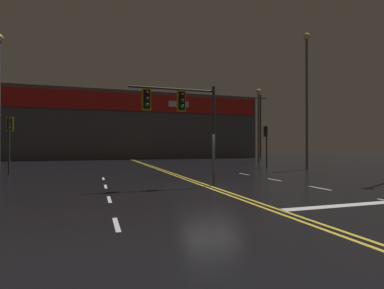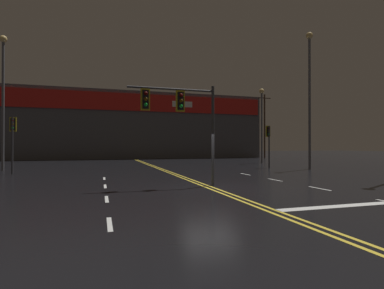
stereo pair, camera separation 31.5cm
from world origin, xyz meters
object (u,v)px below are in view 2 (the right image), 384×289
(traffic_signal_corner_northeast, at_px, (268,137))
(streetlight_near_left, at_px, (310,84))
(traffic_signal_median, at_px, (178,109))
(traffic_signal_corner_northwest, at_px, (13,132))
(streetlight_far_left, at_px, (3,86))
(streetlight_median_approach, at_px, (262,115))

(traffic_signal_corner_northeast, xyz_separation_m, streetlight_near_left, (2.45, -2.33, 4.34))
(traffic_signal_median, relative_size, traffic_signal_corner_northwest, 1.23)
(traffic_signal_median, bearing_deg, streetlight_far_left, 129.35)
(traffic_signal_median, xyz_separation_m, streetlight_near_left, (13.08, 7.23, 3.42))
(traffic_signal_median, xyz_separation_m, traffic_signal_corner_northeast, (10.63, 9.56, -0.92))
(traffic_signal_corner_northwest, bearing_deg, streetlight_median_approach, 16.71)
(traffic_signal_corner_northeast, bearing_deg, traffic_signal_corner_northwest, 179.40)
(traffic_signal_corner_northwest, bearing_deg, streetlight_far_left, 114.15)
(traffic_signal_median, relative_size, streetlight_median_approach, 0.57)
(traffic_signal_corner_northwest, height_order, streetlight_median_approach, streetlight_median_approach)
(traffic_signal_corner_northeast, height_order, streetlight_median_approach, streetlight_median_approach)
(streetlight_near_left, bearing_deg, streetlight_far_left, 166.05)
(traffic_signal_corner_northeast, relative_size, streetlight_near_left, 0.33)
(traffic_signal_corner_northeast, bearing_deg, streetlight_median_approach, 63.89)
(streetlight_median_approach, xyz_separation_m, streetlight_far_left, (-24.97, -3.64, 1.15))
(streetlight_near_left, distance_m, streetlight_far_left, 24.60)
(traffic_signal_median, height_order, streetlight_far_left, streetlight_far_left)
(traffic_signal_corner_northeast, bearing_deg, streetlight_far_left, 170.45)
(streetlight_far_left, bearing_deg, traffic_signal_corner_northeast, -9.55)
(streetlight_near_left, height_order, streetlight_median_approach, streetlight_near_left)
(streetlight_far_left, bearing_deg, streetlight_median_approach, 8.30)
(streetlight_median_approach, bearing_deg, traffic_signal_corner_northwest, -163.29)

